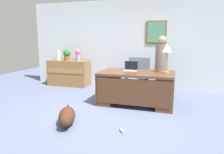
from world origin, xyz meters
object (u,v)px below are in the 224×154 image
credenza (69,73)px  dog_lying (67,117)px  person_standing (161,67)px  vase_with_flowers (78,54)px  desk (136,87)px  potted_plant (67,54)px  armchair (138,77)px  vase_empty (58,55)px  laptop (131,68)px  dog_toy_bone (122,130)px  desk_lamp (167,50)px

credenza → dog_lying: 3.30m
person_standing → vase_with_flowers: (-2.67, 0.71, 0.21)m
desk → person_standing: size_ratio=1.07×
credenza → potted_plant: 0.62m
person_standing → potted_plant: bearing=167.1°
person_standing → armchair: bearing=151.3°
vase_with_flowers → vase_empty: 0.72m
desk → credenza: 2.84m
laptop → dog_toy_bone: 1.92m
credenza → person_standing: person_standing is taller
laptop → vase_empty: 2.94m
dog_toy_bone → armchair: bearing=94.7°
dog_lying → laptop: bearing=65.9°
vase_empty → potted_plant: 0.32m
person_standing → potted_plant: 3.16m
credenza → vase_with_flowers: bearing=0.2°
vase_empty → dog_toy_bone: (2.95, -2.87, -0.97)m
armchair → desk_lamp: (0.80, -0.82, 0.83)m
laptop → credenza: bearing=154.0°
desk → dog_lying: (-0.96, -1.58, -0.26)m
credenza → vase_empty: vase_empty is taller
vase_empty → person_standing: bearing=-11.8°
desk → credenza: size_ratio=1.28×
armchair → vase_with_flowers: bearing=170.2°
credenza → potted_plant: (-0.04, 0.00, 0.62)m
laptop → vase_with_flowers: bearing=150.0°
desk → dog_toy_bone: size_ratio=9.60×
armchair → person_standing: bearing=-28.7°
credenza → dog_toy_bone: (2.59, -2.87, -0.39)m
laptop → dog_toy_bone: (0.25, -1.73, -0.81)m
desk_lamp → vase_with_flowers: (-2.81, 1.17, -0.25)m
desk_lamp → vase_with_flowers: 3.06m
desk → credenza: (-2.52, 1.32, -0.00)m
desk → armchair: bearing=98.2°
person_standing → desk_lamp: 0.67m
desk_lamp → potted_plant: bearing=159.9°
credenza → desk_lamp: 3.50m
dog_lying → vase_with_flowers: vase_with_flowers is taller
person_standing → dog_lying: 2.72m
person_standing → potted_plant: person_standing is taller
desk → potted_plant: (-2.56, 1.32, 0.62)m
armchair → credenza: bearing=171.7°
desk → vase_empty: 3.21m
credenza → armchair: bearing=-8.3°
desk → person_standing: 0.90m
credenza → person_standing: 3.14m
laptop → vase_empty: bearing=157.0°
laptop → desk_lamp: 0.95m
credenza → armchair: armchair is taller
dog_toy_bone → potted_plant: bearing=132.5°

